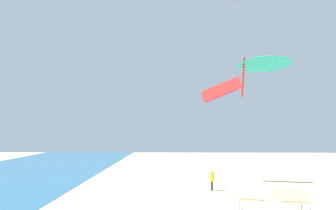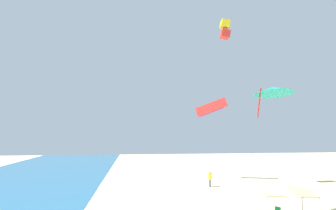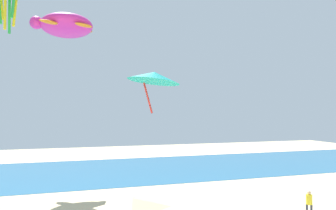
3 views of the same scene
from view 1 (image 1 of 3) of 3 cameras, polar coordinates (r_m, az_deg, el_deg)
canopy_tent at (r=19.68m, az=17.13°, el=-13.53°), size 3.97×4.07×2.89m
person_near_umbrella at (r=33.16m, az=7.39°, el=-12.17°), size 0.49×0.45×1.90m
kite_delta_teal at (r=21.00m, az=15.85°, el=7.28°), size 3.38×3.33×2.66m
kite_parafoil_red at (r=37.57m, az=8.93°, el=2.50°), size 2.06×4.38×2.78m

